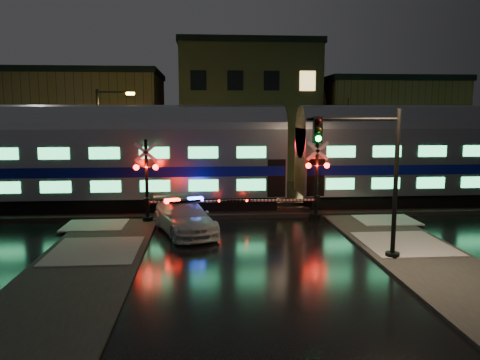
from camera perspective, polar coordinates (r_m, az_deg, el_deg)
The scene contains 13 objects.
ground at distance 22.66m, azimuth 0.85°, elevation -6.39°, with size 120.00×120.00×0.00m, color black.
ballast at distance 27.49m, azimuth -0.12°, elevation -3.58°, with size 90.00×4.20×0.24m, color black.
sidewalk_left at distance 17.38m, azimuth -19.45°, elevation -11.13°, with size 4.00×20.00×0.12m, color #2D2D2D.
sidewalk_right at distance 18.85m, azimuth 23.08°, elevation -9.83°, with size 4.00×20.00×0.12m, color #2D2D2D.
building_left at distance 45.22m, azimuth -18.60°, elevation 6.12°, with size 14.00×10.00×9.00m, color brown.
building_mid at distance 44.54m, azimuth 0.75°, elevation 8.12°, with size 12.00×11.00×11.50m, color brown.
building_right at distance 47.07m, azimuth 16.85°, elevation 5.94°, with size 12.00×10.00×8.50m, color brown.
train at distance 27.43m, azimuth 6.28°, elevation 3.24°, with size 51.00×3.12×5.92m.
police_car at distance 22.55m, azimuth -6.82°, elevation -4.51°, with size 3.70×5.63×1.69m.
crossing_signal_right at distance 25.11m, azimuth 8.57°, elevation -0.83°, with size 6.20×0.67×4.39m.
crossing_signal_left at distance 24.61m, azimuth -10.50°, elevation -1.07°, with size 6.17×0.67×4.37m.
traffic_light at distance 18.41m, azimuth 15.88°, elevation -0.17°, with size 3.78×0.69×5.84m.
streetlight at distance 31.57m, azimuth -16.37°, elevation 5.01°, with size 2.42×0.25×7.24m.
Camera 1 is at (-2.04, -21.86, 5.60)m, focal length 35.00 mm.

